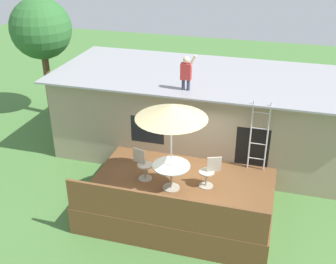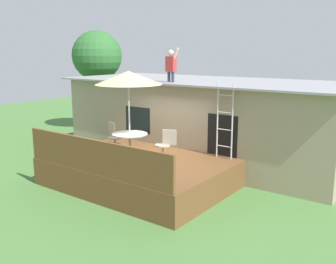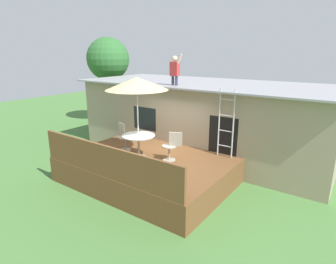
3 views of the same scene
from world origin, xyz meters
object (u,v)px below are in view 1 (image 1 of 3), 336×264
Objects in this scene: step_ladder at (259,136)px; backyard_tree at (41,29)px; patio_chair_left at (143,164)px; person_figure at (186,71)px; patio_table at (171,170)px; patio_umbrella at (172,112)px; patio_chair_right at (209,172)px.

backyard_tree reaches higher than step_ladder.
backyard_tree reaches higher than patio_chair_left.
person_figure is at bearing 166.26° from step_ladder.
step_ladder is 0.45× the size of backyard_tree.
patio_table is 1.13× the size of patio_chair_left.
step_ladder is (2.17, 1.69, -1.25)m from patio_umbrella.
backyard_tree is at bearing 157.08° from patio_chair_left.
patio_chair_left is (-0.92, 0.28, -0.13)m from patio_table.
step_ladder is 1.87m from patio_chair_right.
person_figure is at bearing -23.86° from backyard_tree.
patio_table is 8.87m from backyard_tree.
person_figure is 3.13m from patio_chair_right.
patio_chair_left is 0.19× the size of backyard_tree.
step_ladder reaches higher than patio_chair_right.
backyard_tree is (-7.80, 4.81, 2.41)m from patio_chair_right.
patio_chair_left is at bearing -39.86° from backyard_tree.
patio_chair_right is (0.99, 0.40, -0.13)m from patio_table.
patio_chair_right is at bearing -58.33° from person_figure.
step_ladder is at bearing -13.74° from person_figure.
patio_chair_right is 9.48m from backyard_tree.
patio_table is 0.97m from patio_chair_left.
backyard_tree reaches higher than patio_table.
patio_umbrella is 0.52× the size of backyard_tree.
backyard_tree is at bearing 156.14° from person_figure.
patio_table is 0.94× the size of person_figure.
patio_chair_right is at bearing 20.46° from patio_chair_left.
backyard_tree is (-6.82, 5.20, 0.52)m from patio_umbrella.
person_figure reaches higher than patio_chair_right.
person_figure is (-0.16, 2.26, 0.34)m from patio_umbrella.
patio_chair_right is 0.19× the size of backyard_tree.
backyard_tree is (-6.65, 2.94, 0.17)m from person_figure.
step_ladder is at bearing -21.35° from backyard_tree.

